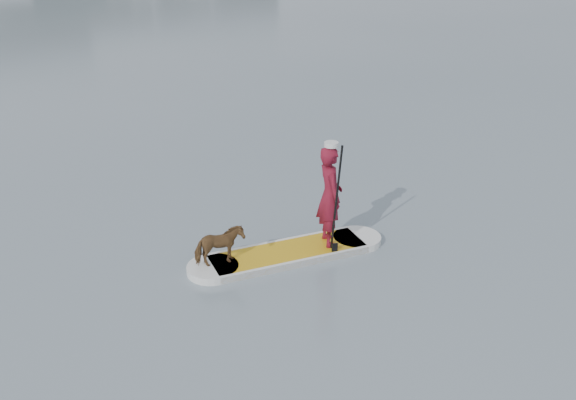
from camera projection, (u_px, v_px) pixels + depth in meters
ground at (65, 253)px, 10.38m from camera, size 140.00×140.00×0.00m
paddleboard at (288, 253)px, 10.25m from camera, size 3.19×1.53×0.12m
paddler at (330, 196)px, 10.14m from camera, size 0.62×0.71×1.65m
white_cap at (331, 144)px, 9.78m from camera, size 0.22×0.22×0.07m
dog at (219, 246)px, 9.69m from camera, size 0.81×0.52×0.63m
paddle at (336, 213)px, 9.91m from camera, size 0.12×0.30×2.00m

